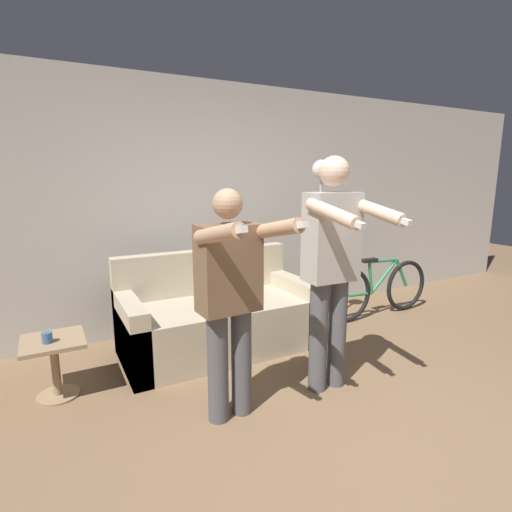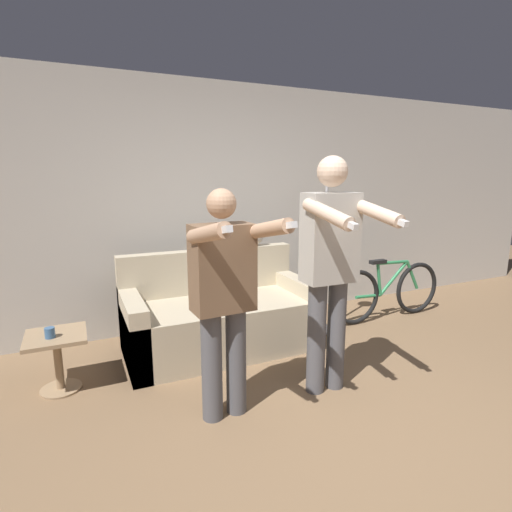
{
  "view_description": "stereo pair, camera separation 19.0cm",
  "coord_description": "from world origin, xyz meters",
  "views": [
    {
      "loc": [
        -1.65,
        -1.53,
        1.64
      ],
      "look_at": [
        -0.16,
        1.27,
        0.99
      ],
      "focal_mm": 28.0,
      "sensor_mm": 36.0,
      "label": 1
    },
    {
      "loc": [
        -1.48,
        -1.61,
        1.64
      ],
      "look_at": [
        -0.16,
        1.27,
        0.99
      ],
      "focal_mm": 28.0,
      "sensor_mm": 36.0,
      "label": 2
    }
  ],
  "objects": [
    {
      "name": "ground_plane",
      "position": [
        0.0,
        0.0,
        0.0
      ],
      "size": [
        16.0,
        16.0,
        0.0
      ],
      "primitive_type": "plane",
      "color": "#846647"
    },
    {
      "name": "wall_back",
      "position": [
        0.0,
        2.53,
        1.3
      ],
      "size": [
        10.0,
        0.05,
        2.6
      ],
      "color": "beige",
      "rests_on": "ground_plane"
    },
    {
      "name": "couch",
      "position": [
        -0.28,
        1.82,
        0.3
      ],
      "size": [
        1.78,
        0.86,
        0.91
      ],
      "color": "beige",
      "rests_on": "ground_plane"
    },
    {
      "name": "person_left",
      "position": [
        -0.63,
        0.74,
        0.89
      ],
      "size": [
        0.5,
        0.68,
        1.56
      ],
      "rotation": [
        0.0,
        0.0,
        0.06
      ],
      "color": "#56565B",
      "rests_on": "ground_plane"
    },
    {
      "name": "person_right",
      "position": [
        0.2,
        0.74,
        1.02
      ],
      "size": [
        0.48,
        0.68,
        1.77
      ],
      "rotation": [
        0.0,
        0.0,
        -0.04
      ],
      "color": "#56565B",
      "rests_on": "ground_plane"
    },
    {
      "name": "cat",
      "position": [
        0.15,
        2.14,
        0.99
      ],
      "size": [
        0.49,
        0.12,
        0.17
      ],
      "color": "#B7AD9E",
      "rests_on": "couch"
    },
    {
      "name": "floor_lamp",
      "position": [
        0.86,
        1.78,
        1.33
      ],
      "size": [
        0.27,
        0.27,
        1.79
      ],
      "color": "#B2B2B7",
      "rests_on": "ground_plane"
    },
    {
      "name": "side_table",
      "position": [
        -1.68,
        1.6,
        0.33
      ],
      "size": [
        0.43,
        0.43,
        0.46
      ],
      "color": "#A38460",
      "rests_on": "ground_plane"
    },
    {
      "name": "cup",
      "position": [
        -1.71,
        1.55,
        0.49
      ],
      "size": [
        0.07,
        0.07,
        0.08
      ],
      "color": "#3D6693",
      "rests_on": "side_table"
    },
    {
      "name": "bicycle",
      "position": [
        1.74,
        1.77,
        0.33
      ],
      "size": [
        1.53,
        0.07,
        0.71
      ],
      "color": "black",
      "rests_on": "ground_plane"
    }
  ]
}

